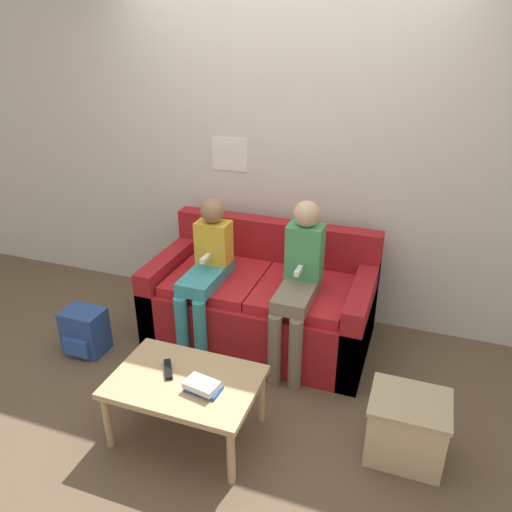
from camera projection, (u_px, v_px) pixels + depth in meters
name	position (u px, v px, depth m)	size (l,w,h in m)	color
ground_plane	(236.00, 378.00, 3.40)	(10.00, 10.00, 0.00)	brown
wall_back	(285.00, 154.00, 3.74)	(8.00, 0.06, 2.60)	beige
couch	(262.00, 303.00, 3.73)	(1.60, 0.85, 0.83)	maroon
coffee_table	(185.00, 386.00, 2.81)	(0.83, 0.56, 0.39)	tan
person_left	(206.00, 268.00, 3.52)	(0.24, 0.58, 1.09)	teal
person_right	(299.00, 279.00, 3.31)	(0.24, 0.58, 1.15)	#756656
tv_remote	(168.00, 369.00, 2.85)	(0.13, 0.16, 0.02)	black
book_stack	(202.00, 386.00, 2.69)	(0.20, 0.14, 0.06)	#23519E
storage_box	(407.00, 427.00, 2.73)	(0.42, 0.36, 0.38)	#CCB284
backpack	(85.00, 332.00, 3.61)	(0.29, 0.24, 0.33)	#284789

